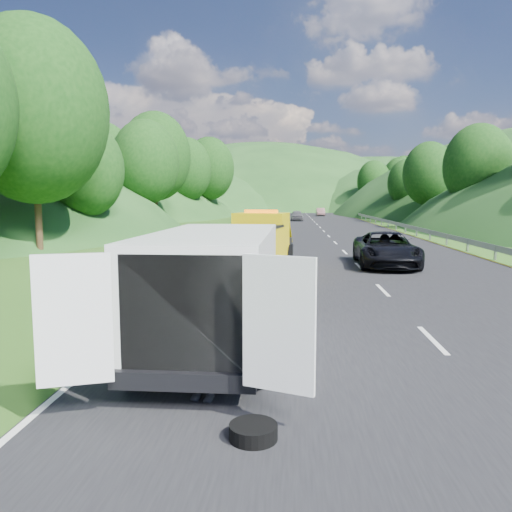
# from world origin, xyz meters

# --- Properties ---
(ground) EXTENTS (320.00, 320.00, 0.00)m
(ground) POSITION_xyz_m (0.00, 0.00, 0.00)
(ground) COLOR #38661E
(ground) RESTS_ON ground
(road_surface) EXTENTS (14.00, 200.00, 0.02)m
(road_surface) POSITION_xyz_m (3.00, 40.00, 0.01)
(road_surface) COLOR black
(road_surface) RESTS_ON ground
(guardrail) EXTENTS (0.06, 140.00, 1.52)m
(guardrail) POSITION_xyz_m (10.30, 52.50, 0.00)
(guardrail) COLOR gray
(guardrail) RESTS_ON ground
(tree_line_left) EXTENTS (14.00, 140.00, 14.00)m
(tree_line_left) POSITION_xyz_m (-19.00, 60.00, 0.00)
(tree_line_left) COLOR #214D16
(tree_line_left) RESTS_ON ground
(tree_line_right) EXTENTS (14.00, 140.00, 14.00)m
(tree_line_right) POSITION_xyz_m (23.00, 60.00, 0.00)
(tree_line_right) COLOR #214D16
(tree_line_right) RESTS_ON ground
(hills_backdrop) EXTENTS (201.00, 288.60, 44.00)m
(hills_backdrop) POSITION_xyz_m (6.50, 134.70, 0.00)
(hills_backdrop) COLOR #2D5B23
(hills_backdrop) RESTS_ON ground
(tow_truck) EXTENTS (3.34, 6.45, 2.64)m
(tow_truck) POSITION_xyz_m (-1.67, 7.82, 1.29)
(tow_truck) COLOR black
(tow_truck) RESTS_ON ground
(white_van) EXTENTS (3.86, 7.06, 2.50)m
(white_van) POSITION_xyz_m (-1.71, -3.01, 1.41)
(white_van) COLOR black
(white_van) RESTS_ON ground
(woman) EXTENTS (0.43, 0.57, 1.49)m
(woman) POSITION_xyz_m (-4.20, 1.86, 0.00)
(woman) COLOR white
(woman) RESTS_ON ground
(child) EXTENTS (0.59, 0.58, 0.96)m
(child) POSITION_xyz_m (-1.38, -0.40, 0.00)
(child) COLOR tan
(child) RESTS_ON ground
(worker) EXTENTS (1.33, 0.93, 1.89)m
(worker) POSITION_xyz_m (-1.54, -5.63, 0.00)
(worker) COLOR black
(worker) RESTS_ON ground
(suitcase) EXTENTS (0.34, 0.22, 0.51)m
(suitcase) POSITION_xyz_m (-4.06, -0.26, 0.26)
(suitcase) COLOR #4E4F3B
(suitcase) RESTS_ON ground
(spare_tire) EXTENTS (0.65, 0.65, 0.20)m
(spare_tire) POSITION_xyz_m (-0.65, -6.85, 0.00)
(spare_tire) COLOR black
(spare_tire) RESTS_ON ground
(passing_suv) EXTENTS (2.81, 5.75, 1.57)m
(passing_suv) POSITION_xyz_m (4.25, 10.17, 0.00)
(passing_suv) COLOR black
(passing_suv) RESTS_ON ground
(dist_car_a) EXTENTS (1.68, 4.17, 1.42)m
(dist_car_a) POSITION_xyz_m (0.77, 55.10, 0.00)
(dist_car_a) COLOR #4A494E
(dist_car_a) RESTS_ON ground
(dist_car_b) EXTENTS (1.41, 4.05, 1.33)m
(dist_car_b) POSITION_xyz_m (5.09, 74.01, 0.00)
(dist_car_b) COLOR brown
(dist_car_b) RESTS_ON ground
(dist_car_c) EXTENTS (2.24, 5.51, 1.60)m
(dist_car_c) POSITION_xyz_m (1.75, 94.97, 0.00)
(dist_car_c) COLOR #91485F
(dist_car_c) RESTS_ON ground
(dist_car_d) EXTENTS (1.68, 4.17, 1.42)m
(dist_car_d) POSITION_xyz_m (5.25, 111.08, 0.00)
(dist_car_d) COLOR #36374E
(dist_car_d) RESTS_ON ground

